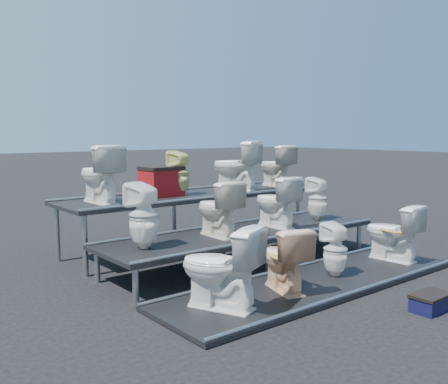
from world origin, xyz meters
TOP-DOWN VIEW (x-y plane):
  - ground at (0.00, 0.00)m, footprint 80.00×80.00m
  - tier_front at (0.00, -1.30)m, footprint 4.20×1.20m
  - tier_mid at (0.00, 0.00)m, footprint 4.20×1.20m
  - tier_back at (0.00, 1.30)m, footprint 4.20×1.20m
  - toilet_0 at (-1.47, -1.30)m, footprint 0.78×0.96m
  - toilet_1 at (-0.55, -1.30)m, footprint 0.62×0.82m
  - toilet_2 at (0.36, -1.30)m, footprint 0.35×0.36m
  - toilet_3 at (1.61, -1.30)m, footprint 0.49×0.80m
  - toilet_4 at (-1.59, 0.00)m, footprint 0.42×0.42m
  - toilet_5 at (-0.47, 0.00)m, footprint 0.47×0.76m
  - toilet_6 at (0.60, 0.00)m, footprint 0.45×0.75m
  - toilet_7 at (1.54, 0.00)m, footprint 0.34×0.34m
  - toilet_8 at (-1.53, 1.30)m, footprint 0.46×0.80m
  - toilet_9 at (-0.20, 1.30)m, footprint 0.37×0.38m
  - toilet_10 at (0.93, 1.30)m, footprint 0.72×0.93m
  - toilet_11 at (1.90, 1.30)m, footprint 0.48×0.77m
  - red_crate at (-0.47, 1.41)m, footprint 0.58×0.47m
  - step_stool at (0.28, -2.61)m, footprint 0.43×0.26m

SIDE VIEW (x-z plane):
  - ground at x=0.00m, z-range 0.00..0.00m
  - tier_front at x=0.00m, z-range 0.00..0.06m
  - step_stool at x=0.28m, z-range 0.00..0.15m
  - tier_mid at x=0.00m, z-range 0.00..0.46m
  - toilet_2 at x=0.36m, z-range 0.06..0.73m
  - toilet_1 at x=-0.55m, z-range 0.06..0.80m
  - tier_back at x=0.00m, z-range 0.00..0.86m
  - toilet_3 at x=1.61m, z-range 0.06..0.85m
  - toilet_0 at x=-1.47m, z-range 0.06..0.92m
  - toilet_7 at x=1.54m, z-range 0.46..1.13m
  - toilet_6 at x=0.60m, z-range 0.46..1.21m
  - toilet_5 at x=-0.47m, z-range 0.46..1.21m
  - toilet_4 at x=-1.59m, z-range 0.46..1.25m
  - red_crate at x=-0.47m, z-range 0.86..1.27m
  - toilet_9 at x=-0.20m, z-range 0.86..1.56m
  - toilet_11 at x=1.90m, z-range 0.86..1.61m
  - toilet_8 at x=-1.53m, z-range 0.86..1.67m
  - toilet_10 at x=0.93m, z-range 0.86..1.69m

